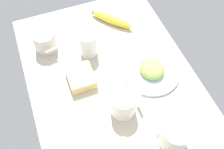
{
  "coord_description": "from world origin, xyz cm",
  "views": [
    {
      "loc": [
        -50.86,
        19.18,
        88.32
      ],
      "look_at": [
        0.0,
        0.0,
        5.0
      ],
      "focal_mm": 41.51,
      "sensor_mm": 36.0,
      "label": 1
    }
  ],
  "objects": [
    {
      "name": "banana",
      "position": [
        28.54,
        -10.61,
        4.03
      ],
      "size": [
        18.06,
        16.45,
        4.06
      ],
      "color": "yellow",
      "rests_on": "tabletop"
    },
    {
      "name": "sandwich_side",
      "position": [
        3.4,
        11.53,
        4.2
      ],
      "size": [
        10.99,
        9.89,
        4.4
      ],
      "color": "#DBB77A",
      "rests_on": "tabletop"
    },
    {
      "name": "paper_napkin",
      "position": [
        -12.04,
        18.0,
        2.15
      ],
      "size": [
        18.68,
        18.68,
        0.3
      ],
      "primitive_type": "cube",
      "rotation": [
        0.0,
        0.0,
        -0.48
      ],
      "color": "white",
      "rests_on": "tabletop"
    },
    {
      "name": "glass_of_milk",
      "position": [
        15.67,
        4.4,
        7.06
      ],
      "size": [
        7.19,
        7.19,
        11.01
      ],
      "color": "silver",
      "rests_on": "tabletop"
    },
    {
      "name": "plate_of_food",
      "position": [
        -2.56,
        -15.76,
        3.61
      ],
      "size": [
        22.96,
        22.96,
        5.78
      ],
      "color": "silver",
      "rests_on": "tabletop"
    },
    {
      "name": "coffee_mug_black",
      "position": [
        -30.56,
        -10.24,
        7.03
      ],
      "size": [
        12.1,
        9.51,
        9.79
      ],
      "color": "white",
      "rests_on": "tabletop"
    },
    {
      "name": "coffee_mug_spare",
      "position": [
        24.59,
        20.4,
        6.59
      ],
      "size": [
        11.94,
        9.41,
        8.91
      ],
      "color": "silver",
      "rests_on": "tabletop"
    },
    {
      "name": "tabletop",
      "position": [
        0.0,
        0.0,
        1.0
      ],
      "size": [
        90.0,
        64.0,
        2.0
      ],
      "primitive_type": "cube",
      "color": "#BCB29E",
      "rests_on": "ground"
    },
    {
      "name": "coffee_mug_milky",
      "position": [
        -13.92,
        1.04,
        7.13
      ],
      "size": [
        9.34,
        11.65,
        9.98
      ],
      "color": "white",
      "rests_on": "tabletop"
    }
  ]
}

